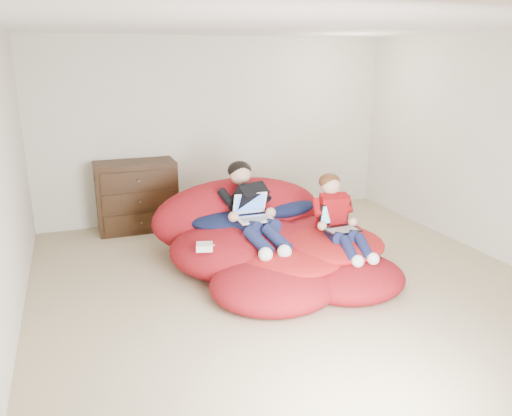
{
  "coord_description": "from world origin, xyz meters",
  "views": [
    {
      "loc": [
        -1.92,
        -4.28,
        2.19
      ],
      "look_at": [
        -0.19,
        0.41,
        0.7
      ],
      "focal_mm": 35.0,
      "sensor_mm": 36.0,
      "label": 1
    }
  ],
  "objects_px": {
    "laptop_white": "(253,212)",
    "younger_boy": "(338,215)",
    "older_boy": "(250,205)",
    "laptop_black": "(338,222)",
    "beanbag_pile": "(272,242)",
    "dresser": "(137,196)"
  },
  "relations": [
    {
      "from": "younger_boy",
      "to": "laptop_black",
      "type": "xyz_separation_m",
      "value": [
        0.0,
        -0.01,
        -0.07
      ]
    },
    {
      "from": "younger_boy",
      "to": "laptop_black",
      "type": "distance_m",
      "value": 0.08
    },
    {
      "from": "beanbag_pile",
      "to": "older_boy",
      "type": "distance_m",
      "value": 0.49
    },
    {
      "from": "beanbag_pile",
      "to": "laptop_black",
      "type": "distance_m",
      "value": 0.77
    },
    {
      "from": "laptop_white",
      "to": "laptop_black",
      "type": "relative_size",
      "value": 0.99
    },
    {
      "from": "dresser",
      "to": "beanbag_pile",
      "type": "height_order",
      "value": "dresser"
    },
    {
      "from": "dresser",
      "to": "laptop_white",
      "type": "distance_m",
      "value": 2.04
    },
    {
      "from": "beanbag_pile",
      "to": "laptop_black",
      "type": "bearing_deg",
      "value": -38.24
    },
    {
      "from": "dresser",
      "to": "beanbag_pile",
      "type": "bearing_deg",
      "value": -55.17
    },
    {
      "from": "beanbag_pile",
      "to": "older_boy",
      "type": "relative_size",
      "value": 1.93
    },
    {
      "from": "dresser",
      "to": "beanbag_pile",
      "type": "distance_m",
      "value": 2.14
    },
    {
      "from": "older_boy",
      "to": "laptop_black",
      "type": "height_order",
      "value": "older_boy"
    },
    {
      "from": "younger_boy",
      "to": "beanbag_pile",
      "type": "bearing_deg",
      "value": 142.59
    },
    {
      "from": "older_boy",
      "to": "laptop_black",
      "type": "xyz_separation_m",
      "value": [
        0.79,
        -0.52,
        -0.13
      ]
    },
    {
      "from": "younger_boy",
      "to": "laptop_white",
      "type": "height_order",
      "value": "younger_boy"
    },
    {
      "from": "dresser",
      "to": "laptop_white",
      "type": "relative_size",
      "value": 2.79
    },
    {
      "from": "laptop_black",
      "to": "younger_boy",
      "type": "bearing_deg",
      "value": 90.0
    },
    {
      "from": "younger_boy",
      "to": "laptop_white",
      "type": "distance_m",
      "value": 0.89
    },
    {
      "from": "older_boy",
      "to": "younger_boy",
      "type": "distance_m",
      "value": 0.94
    },
    {
      "from": "older_boy",
      "to": "younger_boy",
      "type": "height_order",
      "value": "older_boy"
    },
    {
      "from": "younger_boy",
      "to": "laptop_black",
      "type": "height_order",
      "value": "younger_boy"
    },
    {
      "from": "laptop_white",
      "to": "younger_boy",
      "type": "bearing_deg",
      "value": -27.58
    }
  ]
}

